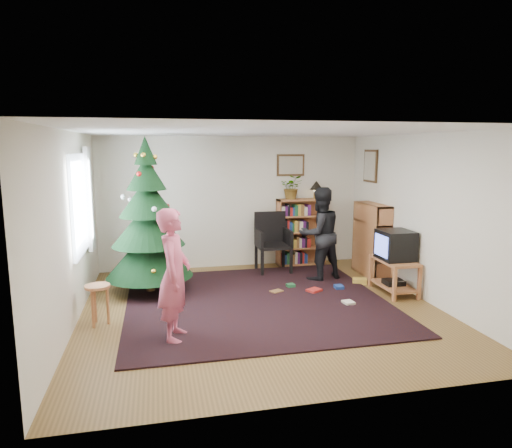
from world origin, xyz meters
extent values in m
plane|color=brown|center=(0.00, 0.00, 0.00)|extent=(5.00, 5.00, 0.00)
plane|color=white|center=(0.00, 0.00, 2.50)|extent=(5.00, 5.00, 0.00)
cube|color=silver|center=(0.00, 2.50, 1.25)|extent=(5.00, 0.02, 2.50)
cube|color=silver|center=(0.00, -2.50, 1.25)|extent=(5.00, 0.02, 2.50)
cube|color=silver|center=(-2.50, 0.00, 1.25)|extent=(0.02, 5.00, 2.50)
cube|color=silver|center=(2.50, 0.00, 1.25)|extent=(0.02, 5.00, 2.50)
cube|color=black|center=(0.00, 0.30, 0.01)|extent=(3.80, 3.60, 0.02)
cube|color=silver|center=(-2.47, 0.60, 1.50)|extent=(0.04, 1.20, 1.40)
cube|color=silver|center=(-2.43, 1.30, 1.50)|extent=(0.06, 0.35, 1.60)
cube|color=#4C3319|center=(1.15, 2.48, 1.95)|extent=(0.55, 0.03, 0.42)
cube|color=beige|center=(1.15, 2.48, 1.95)|extent=(0.47, 0.01, 0.34)
cube|color=#4C3319|center=(2.48, 1.75, 1.95)|extent=(0.03, 0.50, 0.60)
cube|color=beige|center=(2.48, 1.75, 1.95)|extent=(0.01, 0.42, 0.52)
cylinder|color=#3F2816|center=(-1.56, 1.15, 0.13)|extent=(0.13, 0.13, 0.26)
cone|color=black|center=(-1.56, 1.15, 0.65)|extent=(1.36, 1.36, 0.77)
cone|color=black|center=(-1.56, 1.15, 1.11)|extent=(1.14, 1.14, 0.68)
cone|color=black|center=(-1.56, 1.15, 1.53)|extent=(0.88, 0.88, 0.60)
cone|color=black|center=(-1.56, 1.15, 1.91)|extent=(0.61, 0.61, 0.53)
cone|color=black|center=(-1.56, 1.15, 2.25)|extent=(0.35, 0.35, 0.44)
cube|color=#AE683E|center=(1.34, 2.34, 0.65)|extent=(0.95, 0.30, 1.30)
cube|color=#AE683E|center=(1.34, 2.34, 1.29)|extent=(0.95, 0.30, 0.03)
cube|color=#AE683E|center=(2.34, 1.32, 0.65)|extent=(0.30, 0.95, 1.30)
cube|color=#AE683E|center=(2.34, 1.32, 1.29)|extent=(0.30, 0.95, 0.03)
cube|color=#AE683E|center=(2.22, 0.27, 0.53)|extent=(0.47, 0.85, 0.04)
cube|color=#AE683E|center=(2.01, -0.13, 0.26)|extent=(0.05, 0.05, 0.51)
cube|color=#AE683E|center=(2.43, -0.13, 0.26)|extent=(0.05, 0.05, 0.51)
cube|color=#AE683E|center=(2.01, 0.66, 0.26)|extent=(0.05, 0.05, 0.51)
cube|color=#AE683E|center=(2.43, 0.66, 0.26)|extent=(0.05, 0.05, 0.51)
cube|color=#AE683E|center=(2.22, 0.27, 0.12)|extent=(0.43, 0.81, 0.03)
cube|color=black|center=(2.22, 0.27, 0.17)|extent=(0.30, 0.25, 0.08)
cube|color=black|center=(2.22, 0.27, 0.78)|extent=(0.48, 0.53, 0.46)
cube|color=#5065D9|center=(1.98, 0.27, 0.78)|extent=(0.01, 0.41, 0.33)
cube|color=black|center=(0.67, 1.91, 0.49)|extent=(0.60, 0.60, 0.05)
cube|color=black|center=(0.67, 2.19, 0.79)|extent=(0.60, 0.05, 0.60)
cube|color=black|center=(0.40, 1.64, 0.24)|extent=(0.05, 0.05, 0.49)
cube|color=black|center=(0.94, 1.64, 0.24)|extent=(0.05, 0.05, 0.49)
cube|color=black|center=(0.40, 2.18, 0.24)|extent=(0.05, 0.05, 0.49)
cube|color=black|center=(0.94, 2.18, 0.24)|extent=(0.05, 0.05, 0.49)
cylinder|color=#AE683E|center=(-2.20, -0.13, 0.52)|extent=(0.32, 0.32, 0.04)
cylinder|color=#AE683E|center=(-2.08, -0.13, 0.25)|extent=(0.04, 0.04, 0.50)
cylinder|color=#AE683E|center=(-2.26, -0.03, 0.25)|extent=(0.04, 0.04, 0.50)
cylinder|color=#AE683E|center=(-2.26, -0.23, 0.25)|extent=(0.04, 0.04, 0.50)
imported|color=#CB516F|center=(-1.24, -0.78, 0.80)|extent=(0.50, 0.65, 1.59)
imported|color=black|center=(1.33, 1.25, 0.81)|extent=(0.91, 0.78, 1.62)
imported|color=gray|center=(1.14, 2.34, 1.53)|extent=(0.51, 0.47, 0.46)
cylinder|color=#A57F33|center=(1.64, 2.34, 1.35)|extent=(0.11, 0.11, 0.11)
sphere|color=#FFD88C|center=(1.64, 2.34, 1.47)|extent=(0.11, 0.11, 0.11)
cone|color=black|center=(1.64, 2.34, 1.56)|extent=(0.26, 0.26, 0.17)
cube|color=#A51E19|center=(0.99, 0.55, 0.04)|extent=(0.20, 0.20, 0.08)
cube|color=navy|center=(1.44, 0.61, 0.04)|extent=(0.20, 0.20, 0.08)
cube|color=#1E592D|center=(0.69, 0.86, 0.04)|extent=(0.20, 0.20, 0.08)
cube|color=gold|center=(1.91, 0.85, 0.04)|extent=(0.20, 0.20, 0.08)
cube|color=brown|center=(0.40, 0.66, 0.04)|extent=(0.20, 0.20, 0.08)
cube|color=beige|center=(1.30, -0.10, 0.04)|extent=(0.20, 0.20, 0.08)
camera|label=1|loc=(-1.40, -6.09, 2.28)|focal=32.00mm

